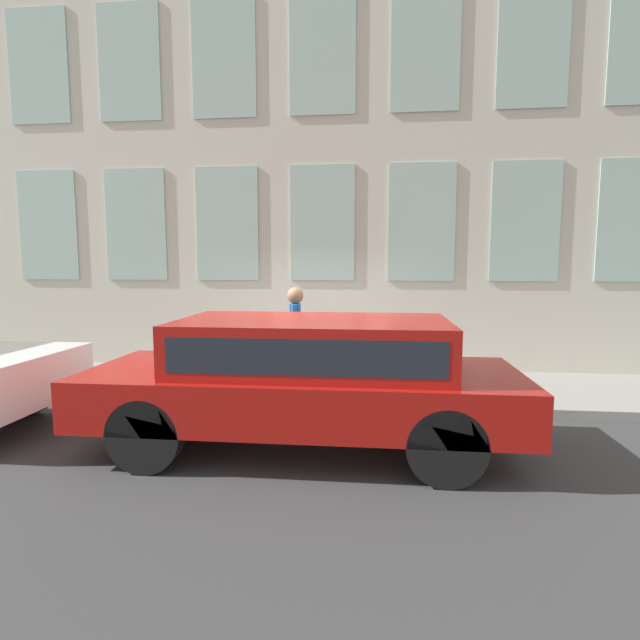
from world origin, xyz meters
The scene contains 6 objects.
ground_plane centered at (0.00, 0.00, 0.00)m, with size 80.00×80.00×0.00m, color #38383A.
sidewalk centered at (1.24, 0.00, 0.07)m, with size 2.49×60.00×0.14m.
building_facade centered at (2.64, 0.00, 4.99)m, with size 0.33×40.00×10.00m.
fire_hydrant centered at (0.37, -0.58, 0.58)m, with size 0.36×0.47×0.86m.
person centered at (0.78, 0.26, 1.14)m, with size 0.40×0.26×1.66m.
parked_truck_red_near centered at (-1.43, -0.23, 0.92)m, with size 1.93×4.96×1.54m.
Camera 1 is at (-7.08, -0.99, 2.18)m, focal length 28.00 mm.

